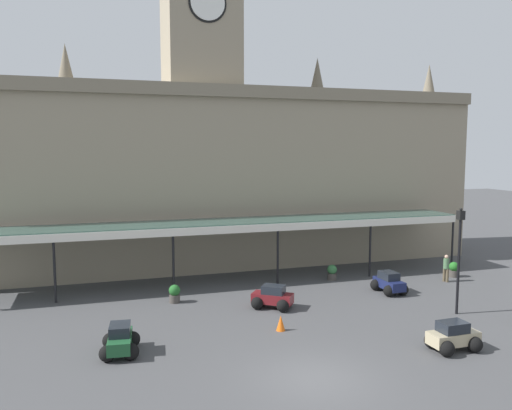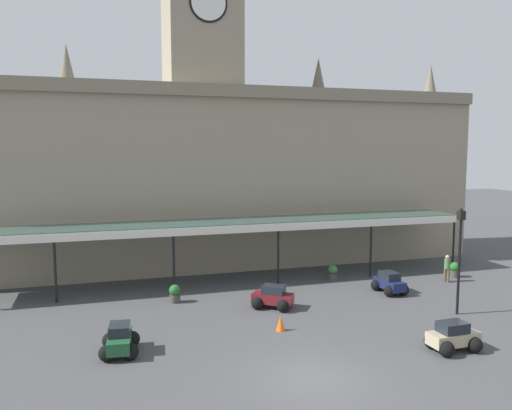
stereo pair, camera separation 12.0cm
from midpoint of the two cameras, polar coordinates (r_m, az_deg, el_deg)
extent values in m
plane|color=#464749|center=(19.21, 6.34, -18.67)|extent=(140.00, 140.00, 0.00)
cube|color=gray|center=(36.16, -6.14, 3.03)|extent=(38.78, 6.84, 12.15)
cube|color=gray|center=(32.82, -4.99, 12.64)|extent=(38.78, 0.30, 0.80)
cube|color=gray|center=(37.03, -6.33, 19.03)|extent=(4.80, 4.80, 8.30)
cylinder|color=white|center=(34.94, -5.51, 21.51)|extent=(2.20, 0.12, 2.20)
cylinder|color=black|center=(34.97, -5.52, 21.49)|extent=(2.46, 0.06, 2.46)
cone|color=#6E6554|center=(35.84, -20.55, 14.48)|extent=(1.10, 1.10, 2.60)
cone|color=#6E6554|center=(39.15, 6.75, 14.09)|extent=(1.10, 1.10, 2.60)
cone|color=#6E6554|center=(43.96, 18.61, 12.94)|extent=(1.10, 1.10, 2.60)
cube|color=#38564C|center=(30.93, -4.02, -1.95)|extent=(31.17, 3.20, 0.16)
cube|color=silver|center=(29.42, -3.29, -2.76)|extent=(31.17, 0.12, 0.44)
cylinder|color=black|center=(29.10, -21.62, -6.67)|extent=(0.14, 0.14, 3.60)
cylinder|color=black|center=(29.29, -9.30, -6.22)|extent=(0.14, 0.14, 3.60)
cylinder|color=black|center=(30.77, 2.32, -5.54)|extent=(0.14, 0.14, 3.60)
cylinder|color=black|center=(33.36, 12.48, -4.76)|extent=(0.14, 0.14, 3.60)
cylinder|color=black|center=(36.84, 20.93, -3.99)|extent=(0.14, 0.14, 3.60)
cube|color=tan|center=(22.71, 20.96, -13.63)|extent=(2.07, 0.92, 0.50)
cube|color=#1E232B|center=(22.53, 20.90, -12.55)|extent=(1.12, 0.82, 0.42)
sphere|color=black|center=(23.50, 21.54, -13.48)|extent=(0.64, 0.64, 0.64)
sphere|color=black|center=(22.88, 23.00, -14.09)|extent=(0.64, 0.64, 0.64)
sphere|color=black|center=(22.69, 18.85, -14.10)|extent=(0.64, 0.64, 0.64)
sphere|color=black|center=(22.05, 20.29, -14.76)|extent=(0.64, 0.64, 0.64)
cube|color=#1E512D|center=(21.63, -15.04, -14.43)|extent=(1.10, 2.14, 0.50)
cube|color=#1E232B|center=(21.52, -15.07, -13.24)|extent=(0.92, 1.18, 0.42)
sphere|color=black|center=(21.05, -13.91, -15.58)|extent=(0.64, 0.64, 0.64)
sphere|color=black|center=(21.11, -16.39, -15.58)|extent=(0.64, 0.64, 0.64)
sphere|color=black|center=(22.30, -13.74, -14.30)|extent=(0.64, 0.64, 0.64)
sphere|color=black|center=(22.37, -16.06, -14.31)|extent=(0.64, 0.64, 0.64)
cube|color=maroon|center=(26.51, 1.72, -10.33)|extent=(2.17, 1.93, 0.50)
cube|color=#1E232B|center=(26.37, 1.83, -9.38)|extent=(1.36, 1.30, 0.42)
sphere|color=black|center=(26.37, 0.00, -10.87)|extent=(0.64, 0.64, 0.64)
sphere|color=black|center=(27.17, 0.62, -10.35)|extent=(0.64, 0.64, 0.64)
sphere|color=black|center=(25.99, 2.87, -11.14)|extent=(0.64, 0.64, 0.64)
sphere|color=black|center=(26.79, 3.40, -10.60)|extent=(0.64, 0.64, 0.64)
cube|color=#19214C|center=(30.16, 14.48, -8.48)|extent=(0.93, 2.07, 0.50)
cube|color=#1E232B|center=(30.09, 14.46, -7.61)|extent=(0.83, 1.12, 0.42)
sphere|color=black|center=(29.92, 15.91, -9.04)|extent=(0.64, 0.64, 0.64)
sphere|color=black|center=(29.44, 14.48, -9.25)|extent=(0.64, 0.64, 0.64)
sphere|color=black|center=(30.99, 14.47, -8.46)|extent=(0.64, 0.64, 0.64)
sphere|color=black|center=(30.53, 13.07, -8.65)|extent=(0.64, 0.64, 0.64)
cylinder|color=brown|center=(33.70, 20.12, -7.30)|extent=(0.17, 0.17, 0.82)
cylinder|color=brown|center=(33.57, 20.42, -7.36)|extent=(0.17, 0.17, 0.82)
cylinder|color=#4C724C|center=(33.48, 20.32, -6.13)|extent=(0.34, 0.34, 0.62)
sphere|color=tan|center=(33.39, 20.34, -5.42)|extent=(0.23, 0.23, 0.23)
cylinder|color=black|center=(27.01, 21.49, -6.46)|extent=(0.13, 0.13, 4.69)
cube|color=black|center=(26.59, 21.71, -1.06)|extent=(0.30, 0.30, 0.44)
sphere|color=black|center=(26.56, 21.73, -0.46)|extent=(0.14, 0.14, 0.14)
cone|color=orange|center=(23.49, 2.62, -12.98)|extent=(0.40, 0.40, 0.70)
cylinder|color=#47423D|center=(35.11, 21.04, -7.14)|extent=(0.56, 0.56, 0.42)
sphere|color=#246D23|center=(35.01, 21.07, -6.42)|extent=(0.60, 0.60, 0.60)
cylinder|color=#47423D|center=(32.38, 8.34, -7.89)|extent=(0.56, 0.56, 0.42)
sphere|color=#326C3B|center=(32.28, 8.35, -7.12)|extent=(0.60, 0.60, 0.60)
cylinder|color=#47423D|center=(27.85, -9.16, -10.25)|extent=(0.56, 0.56, 0.42)
sphere|color=#226026|center=(27.73, -9.18, -9.36)|extent=(0.60, 0.60, 0.60)
camera|label=1|loc=(0.06, -90.14, -0.02)|focal=35.94mm
camera|label=2|loc=(0.06, 89.86, 0.02)|focal=35.94mm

